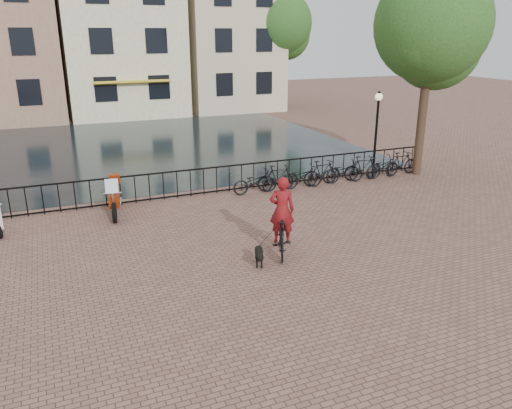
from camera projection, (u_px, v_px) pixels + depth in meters
name	position (u px, v px, depth m)	size (l,w,h in m)	color
ground	(306.00, 292.00, 11.54)	(100.00, 100.00, 0.00)	brown
canal_water	(153.00, 145.00, 26.63)	(20.00, 20.00, 0.00)	black
railing	(204.00, 182.00, 18.36)	(20.00, 0.05, 1.02)	black
canal_house_mid	(118.00, 30.00, 35.97)	(8.00, 9.50, 11.80)	#C4B894
canal_house_right	(223.00, 20.00, 38.64)	(7.00, 9.00, 13.30)	#C8B895
tree_near_right	(432.00, 25.00, 19.32)	(4.48, 4.48, 8.24)	black
tree_far_right	(280.00, 24.00, 37.40)	(4.76, 4.76, 8.76)	black
lamp_post	(377.00, 120.00, 20.02)	(0.30, 0.30, 3.45)	black
cyclist	(282.00, 221.00, 13.24)	(1.22, 1.92, 2.55)	black
dog	(259.00, 256.00, 12.82)	(0.51, 0.81, 0.52)	black
motorcycle	(114.00, 193.00, 16.29)	(0.85, 2.14, 1.49)	maroon
parked_bike_0	(255.00, 182.00, 18.51)	(0.60, 1.72, 0.90)	black
parked_bike_1	(278.00, 178.00, 18.84)	(0.47, 1.66, 1.00)	black
parked_bike_2	(301.00, 177.00, 19.20)	(0.60, 1.72, 0.90)	black
parked_bike_3	(322.00, 173.00, 19.53)	(0.47, 1.66, 1.00)	black
parked_bike_4	(343.00, 172.00, 19.89)	(0.60, 1.72, 0.90)	black
parked_bike_5	(363.00, 168.00, 20.22)	(0.47, 1.66, 1.00)	black
parked_bike_6	(382.00, 167.00, 20.58)	(0.60, 1.72, 0.90)	black
parked_bike_7	(401.00, 163.00, 20.91)	(0.47, 1.66, 1.00)	black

